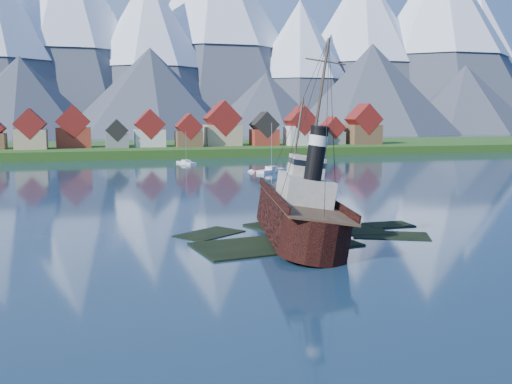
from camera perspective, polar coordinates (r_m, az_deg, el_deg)
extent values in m
plane|color=#172C41|center=(67.20, 3.91, -4.79)|extent=(1400.00, 1400.00, 0.00)
cube|color=black|center=(64.48, 1.99, -5.60)|extent=(19.08, 11.42, 1.00)
cube|color=black|center=(73.08, 7.28, -4.13)|extent=(15.15, 9.76, 1.00)
cube|color=black|center=(76.22, 3.03, -3.51)|extent=(11.45, 9.06, 1.00)
cube|color=black|center=(71.32, 13.32, -4.60)|extent=(10.27, 8.34, 1.00)
cube|color=black|center=(70.59, -4.68, -4.53)|extent=(9.42, 8.68, 1.00)
cube|color=black|center=(77.88, 13.10, -3.51)|extent=(6.00, 4.00, 1.00)
cube|color=#234814|center=(233.23, -10.43, 3.95)|extent=(600.00, 80.00, 3.20)
cube|color=#3F3D38|center=(195.52, -9.34, 3.29)|extent=(600.00, 2.50, 2.00)
cube|color=tan|center=(212.86, -21.57, 4.93)|extent=(10.50, 9.00, 6.80)
cube|color=maroon|center=(212.72, -21.64, 6.35)|extent=(10.69, 9.18, 10.69)
cube|color=maroon|center=(217.94, -17.75, 5.21)|extent=(12.00, 8.50, 7.20)
cube|color=maroon|center=(217.81, -17.81, 6.72)|extent=(12.22, 8.67, 12.22)
cube|color=slate|center=(213.06, -13.73, 4.98)|extent=(8.00, 7.00, 4.80)
cube|color=black|center=(212.93, -13.76, 6.01)|extent=(8.15, 7.14, 8.15)
cube|color=beige|center=(216.82, -10.59, 5.32)|extent=(11.00, 9.50, 6.40)
cube|color=maroon|center=(216.68, -10.62, 6.69)|extent=(11.20, 9.69, 11.20)
cube|color=brown|center=(214.65, -6.74, 5.30)|extent=(9.50, 8.00, 5.80)
cube|color=maroon|center=(214.51, -6.76, 6.53)|extent=(9.67, 8.16, 9.67)
cube|color=tan|center=(222.16, -3.37, 5.70)|extent=(13.50, 10.00, 8.00)
cube|color=maroon|center=(222.04, -3.39, 7.35)|extent=(13.75, 10.20, 13.75)
cube|color=maroon|center=(223.34, 0.82, 5.49)|extent=(10.00, 8.50, 6.20)
cube|color=black|center=(223.22, 0.83, 6.74)|extent=(10.18, 8.67, 10.18)
cube|color=beige|center=(224.94, 4.48, 5.65)|extent=(11.50, 9.00, 7.50)
cube|color=maroon|center=(224.82, 4.50, 7.13)|extent=(11.71, 9.18, 11.71)
cube|color=slate|center=(234.30, 7.59, 5.37)|extent=(9.00, 7.50, 5.00)
cube|color=maroon|center=(234.18, 7.61, 6.38)|extent=(9.16, 7.65, 9.16)
cube|color=brown|center=(237.94, 10.68, 5.68)|extent=(12.50, 10.00, 7.80)
cube|color=maroon|center=(237.82, 10.71, 7.16)|extent=(12.73, 10.20, 12.73)
cone|color=#2D333D|center=(561.82, -18.22, 14.78)|extent=(210.00, 210.00, 180.00)
cone|color=#2D333D|center=(537.21, -10.55, 13.49)|extent=(170.00, 170.00, 145.00)
cone|color=white|center=(541.01, -10.63, 16.55)|extent=(105.40, 105.40, 87.00)
cone|color=#2D333D|center=(595.44, -4.07, 15.67)|extent=(240.00, 240.00, 200.00)
cone|color=#2D333D|center=(557.95, 4.39, 12.34)|extent=(150.00, 150.00, 125.00)
cone|color=white|center=(560.57, 4.41, 14.89)|extent=(93.00, 93.00, 75.00)
cone|color=#2D333D|center=(619.09, 10.58, 13.86)|extent=(200.00, 200.00, 170.00)
cone|color=white|center=(623.77, 10.66, 16.96)|extent=(124.00, 124.00, 102.00)
cone|color=#2D333D|center=(646.83, 17.78, 14.25)|extent=(230.00, 230.00, 190.00)
cone|color=white|center=(652.54, 17.92, 17.56)|extent=(142.60, 142.60, 114.00)
cone|color=#2D333D|center=(709.42, 21.16, 12.06)|extent=(180.00, 180.00, 155.00)
cone|color=white|center=(712.76, 21.29, 14.54)|extent=(111.60, 111.60, 93.00)
cone|color=#2D333D|center=(438.48, -22.44, 8.70)|extent=(120.00, 120.00, 58.00)
cone|color=#2D333D|center=(433.10, -10.47, 9.69)|extent=(136.00, 136.00, 66.00)
cone|color=#2D333D|center=(454.49, 1.01, 8.70)|extent=(110.00, 110.00, 50.00)
cone|color=#2D333D|center=(486.07, 11.48, 9.96)|extent=(150.00, 150.00, 75.00)
cone|color=#2D333D|center=(533.85, 20.11, 8.62)|extent=(124.00, 124.00, 60.00)
cube|color=black|center=(67.63, 3.92, -2.73)|extent=(7.14, 20.58, 4.29)
cone|color=black|center=(80.14, 0.68, -1.08)|extent=(7.14, 7.14, 7.14)
cylinder|color=black|center=(58.25, 7.36, -4.46)|extent=(7.14, 7.14, 4.29)
cube|color=#4C3826|center=(67.26, 3.93, -0.85)|extent=(7.00, 27.15, 0.26)
cube|color=black|center=(66.12, 1.14, -0.57)|extent=(0.20, 26.29, 0.92)
cube|color=black|center=(68.43, 6.64, -0.35)|extent=(0.20, 26.29, 0.92)
cube|color=#ADA89E|center=(65.63, 4.40, 0.29)|extent=(5.31, 8.68, 3.06)
cube|color=#ADA89E|center=(66.30, 4.12, 2.67)|extent=(3.67, 4.08, 2.25)
cylinder|color=black|center=(62.08, 5.52, 3.93)|extent=(1.94, 1.94, 5.72)
cylinder|color=silver|center=(62.00, 5.54, 5.24)|extent=(2.04, 2.04, 1.12)
cylinder|color=#473828|center=(74.35, 1.83, 4.80)|extent=(0.29, 0.29, 12.25)
cylinder|color=#473828|center=(64.17, 4.82, 9.43)|extent=(0.33, 0.33, 13.27)
cube|color=silver|center=(146.69, 1.56, 2.02)|extent=(9.23, 7.74, 1.37)
cube|color=silver|center=(146.59, 1.56, 2.44)|extent=(3.45, 3.33, 0.80)
cylinder|color=gray|center=(146.19, 1.57, 4.61)|extent=(0.16, 0.16, 11.87)
cube|color=silver|center=(174.02, -6.99, 2.84)|extent=(5.07, 9.02, 1.06)
cube|color=silver|center=(173.95, -7.00, 3.12)|extent=(2.66, 2.98, 0.62)
cylinder|color=gray|center=(173.68, -7.02, 4.52)|extent=(0.12, 0.12, 9.15)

